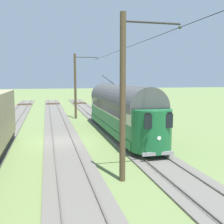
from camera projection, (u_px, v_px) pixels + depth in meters
The scene contains 7 objects.
ground_plane at pixel (63, 142), 20.18m from camera, with size 220.00×220.00×0.00m, color olive.
track_streetcar_siding at pixel (125, 137), 21.67m from camera, with size 2.80×80.00×0.18m.
track_adjacent_siding at pixel (63, 141), 20.47m from camera, with size 2.80×80.00×0.18m.
vintage_streetcar at pixel (120, 108), 22.93m from camera, with size 2.65×16.61×5.01m.
catenary_pole_foreground at pixel (76, 85), 31.65m from camera, with size 2.98×0.28×7.72m.
catenary_pole_mid_near at pixel (124, 96), 12.11m from camera, with size 2.98×0.28×7.72m.
overhead_wire_run at pixel (171, 30), 13.08m from camera, with size 2.77×44.58×0.18m.
Camera 1 is at (1.10, 20.05, 4.81)m, focal length 42.62 mm.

